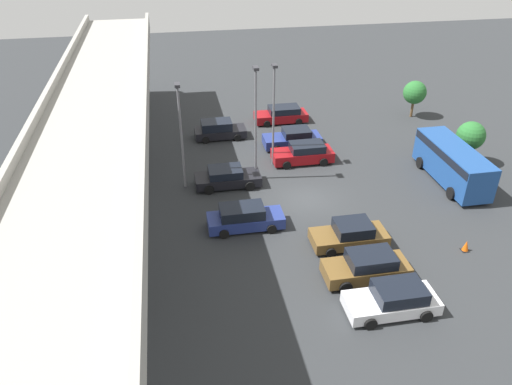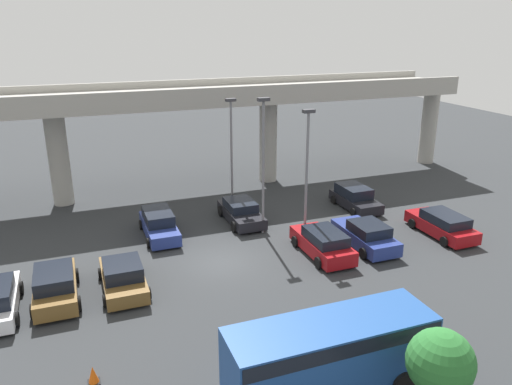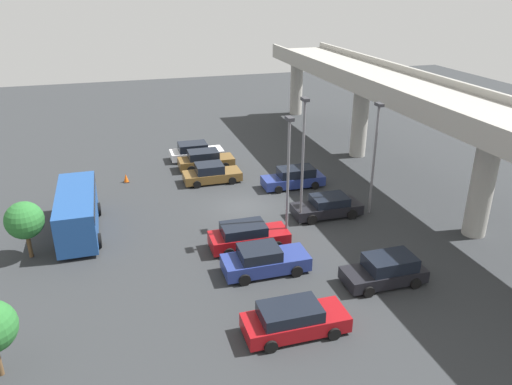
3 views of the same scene
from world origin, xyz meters
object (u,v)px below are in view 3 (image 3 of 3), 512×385
parked_car_7 (386,270)px  parked_car_8 (294,320)px  parked_car_5 (248,236)px  lamp_post_by_overpass (288,172)px  parked_car_1 (205,160)px  tree_front_left (24,220)px  parked_car_3 (294,178)px  lamp_post_mid_lot (303,154)px  parked_car_6 (264,260)px  traffic_cone (126,178)px  lamp_post_near_aisle (375,150)px  parked_car_2 (211,174)px  parked_car_4 (327,206)px  parked_car_0 (195,152)px  shuttle_bus (77,209)px

parked_car_7 → parked_car_8: (2.50, -6.14, -0.03)m
parked_car_5 → lamp_post_by_overpass: size_ratio=0.60×
parked_car_1 → tree_front_left: 17.30m
parked_car_3 → lamp_post_mid_lot: lamp_post_mid_lot is taller
parked_car_6 → parked_car_7: bearing=-25.8°
parked_car_1 → lamp_post_mid_lot: lamp_post_mid_lot is taller
parked_car_3 → parked_car_6: (11.09, -5.89, -0.03)m
parked_car_1 → traffic_cone: 6.84m
lamp_post_near_aisle → parked_car_7: bearing=-22.8°
parked_car_8 → lamp_post_near_aisle: (-10.56, 9.53, 3.83)m
parked_car_3 → parked_car_5: 10.16m
parked_car_2 → traffic_cone: 6.84m
parked_car_4 → lamp_post_mid_lot: bearing=17.4°
parked_car_7 → tree_front_left: bearing=-24.1°
parked_car_0 → parked_car_8: 25.05m
parked_car_5 → tree_front_left: tree_front_left is taller
parked_car_1 → tree_front_left: bearing=-137.4°
parked_car_1 → parked_car_6: (17.07, -0.06, -0.04)m
parked_car_0 → parked_car_7: 23.40m
parked_car_1 → lamp_post_near_aisle: lamp_post_near_aisle is taller
parked_car_8 → parked_car_3: bearing=69.5°
parked_car_3 → lamp_post_mid_lot: bearing=73.5°
lamp_post_mid_lot → parked_car_5: bearing=-64.5°
parked_car_5 → parked_car_4: bearing=22.8°
lamp_post_by_overpass → traffic_cone: bearing=-145.3°
parked_car_5 → parked_car_7: size_ratio=1.08×
parked_car_7 → traffic_cone: size_ratio=6.28×
lamp_post_mid_lot → parked_car_4: bearing=107.4°
parked_car_3 → parked_car_5: bearing=53.7°
parked_car_4 → tree_front_left: tree_front_left is taller
parked_car_1 → parked_car_6: size_ratio=0.98×
parked_car_6 → shuttle_bus: bearing=141.8°
parked_car_6 → shuttle_bus: (-7.84, -9.94, 0.90)m
parked_car_0 → parked_car_4: bearing=-64.9°
parked_car_6 → traffic_cone: 17.14m
lamp_post_mid_lot → parked_car_3: bearing=163.5°
parked_car_5 → lamp_post_mid_lot: lamp_post_mid_lot is taller
tree_front_left → traffic_cone: tree_front_left is taller
parked_car_5 → lamp_post_near_aisle: bearing=13.8°
parked_car_4 → lamp_post_near_aisle: (0.38, 3.02, 3.86)m
parked_car_1 → parked_car_2: (3.12, -0.13, -0.07)m
parked_car_1 → lamp_post_mid_lot: size_ratio=0.55×
shuttle_bus → lamp_post_mid_lot: 14.67m
parked_car_8 → shuttle_bus: bearing=126.3°
parked_car_2 → parked_car_6: parked_car_6 is taller
parked_car_1 → lamp_post_mid_lot: (12.17, 3.99, 4.16)m
parked_car_3 → traffic_cone: bearing=-20.6°
parked_car_6 → lamp_post_mid_lot: size_ratio=0.56×
parked_car_0 → parked_car_6: size_ratio=0.98×
parked_car_2 → parked_car_7: size_ratio=1.04×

